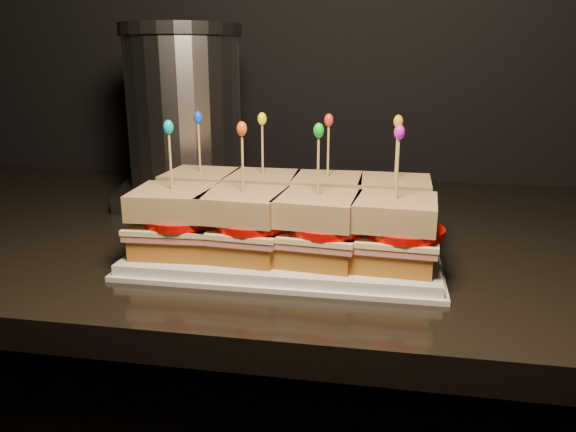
# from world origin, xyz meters

# --- Properties ---
(granite_slab) EXTENTS (2.31, 0.73, 0.04)m
(granite_slab) POSITION_xyz_m (-0.05, 1.64, 0.87)
(granite_slab) COLOR black
(granite_slab) RESTS_ON cabinet
(platter) EXTENTS (0.38, 0.23, 0.02)m
(platter) POSITION_xyz_m (-0.30, 1.50, 0.90)
(platter) COLOR silver
(platter) RESTS_ON granite_slab
(platter_rim) EXTENTS (0.39, 0.24, 0.01)m
(platter_rim) POSITION_xyz_m (-0.30, 1.50, 0.89)
(platter_rim) COLOR silver
(platter_rim) RESTS_ON granite_slab
(sandwich_0_bread_bot) EXTENTS (0.09, 0.09, 0.02)m
(sandwich_0_bread_bot) POSITION_xyz_m (-0.44, 1.56, 0.92)
(sandwich_0_bread_bot) COLOR brown
(sandwich_0_bread_bot) RESTS_ON platter
(sandwich_0_ham) EXTENTS (0.10, 0.10, 0.01)m
(sandwich_0_ham) POSITION_xyz_m (-0.44, 1.56, 0.94)
(sandwich_0_ham) COLOR #BC5F57
(sandwich_0_ham) RESTS_ON sandwich_0_bread_bot
(sandwich_0_cheese) EXTENTS (0.10, 0.10, 0.01)m
(sandwich_0_cheese) POSITION_xyz_m (-0.44, 1.56, 0.95)
(sandwich_0_cheese) COLOR #F2E298
(sandwich_0_cheese) RESTS_ON sandwich_0_ham
(sandwich_0_tomato) EXTENTS (0.09, 0.09, 0.01)m
(sandwich_0_tomato) POSITION_xyz_m (-0.42, 1.55, 0.95)
(sandwich_0_tomato) COLOR #C70704
(sandwich_0_tomato) RESTS_ON sandwich_0_cheese
(sandwich_0_bread_top) EXTENTS (0.10, 0.10, 0.03)m
(sandwich_0_bread_top) POSITION_xyz_m (-0.44, 1.56, 0.97)
(sandwich_0_bread_top) COLOR #5A3410
(sandwich_0_bread_top) RESTS_ON sandwich_0_tomato
(sandwich_0_pick) EXTENTS (0.00, 0.00, 0.09)m
(sandwich_0_pick) POSITION_xyz_m (-0.44, 1.56, 1.02)
(sandwich_0_pick) COLOR tan
(sandwich_0_pick) RESTS_ON sandwich_0_bread_top
(sandwich_0_frill) EXTENTS (0.01, 0.01, 0.02)m
(sandwich_0_frill) POSITION_xyz_m (-0.44, 1.56, 1.06)
(sandwich_0_frill) COLOR blue
(sandwich_0_frill) RESTS_ON sandwich_0_pick
(sandwich_1_bread_bot) EXTENTS (0.09, 0.09, 0.02)m
(sandwich_1_bread_bot) POSITION_xyz_m (-0.35, 1.56, 0.92)
(sandwich_1_bread_bot) COLOR brown
(sandwich_1_bread_bot) RESTS_ON platter
(sandwich_1_ham) EXTENTS (0.10, 0.10, 0.01)m
(sandwich_1_ham) POSITION_xyz_m (-0.35, 1.56, 0.94)
(sandwich_1_ham) COLOR #BC5F57
(sandwich_1_ham) RESTS_ON sandwich_1_bread_bot
(sandwich_1_cheese) EXTENTS (0.10, 0.10, 0.01)m
(sandwich_1_cheese) POSITION_xyz_m (-0.35, 1.56, 0.95)
(sandwich_1_cheese) COLOR #F2E298
(sandwich_1_cheese) RESTS_ON sandwich_1_ham
(sandwich_1_tomato) EXTENTS (0.09, 0.09, 0.01)m
(sandwich_1_tomato) POSITION_xyz_m (-0.33, 1.55, 0.95)
(sandwich_1_tomato) COLOR #C70704
(sandwich_1_tomato) RESTS_ON sandwich_1_cheese
(sandwich_1_bread_top) EXTENTS (0.09, 0.09, 0.03)m
(sandwich_1_bread_top) POSITION_xyz_m (-0.35, 1.56, 0.97)
(sandwich_1_bread_top) COLOR #5A3410
(sandwich_1_bread_top) RESTS_ON sandwich_1_tomato
(sandwich_1_pick) EXTENTS (0.00, 0.00, 0.09)m
(sandwich_1_pick) POSITION_xyz_m (-0.35, 1.56, 1.02)
(sandwich_1_pick) COLOR tan
(sandwich_1_pick) RESTS_ON sandwich_1_bread_top
(sandwich_1_frill) EXTENTS (0.01, 0.01, 0.02)m
(sandwich_1_frill) POSITION_xyz_m (-0.35, 1.56, 1.06)
(sandwich_1_frill) COLOR #F6F40E
(sandwich_1_frill) RESTS_ON sandwich_1_pick
(sandwich_2_bread_bot) EXTENTS (0.09, 0.09, 0.02)m
(sandwich_2_bread_bot) POSITION_xyz_m (-0.26, 1.56, 0.92)
(sandwich_2_bread_bot) COLOR brown
(sandwich_2_bread_bot) RESTS_ON platter
(sandwich_2_ham) EXTENTS (0.10, 0.10, 0.01)m
(sandwich_2_ham) POSITION_xyz_m (-0.26, 1.56, 0.94)
(sandwich_2_ham) COLOR #BC5F57
(sandwich_2_ham) RESTS_ON sandwich_2_bread_bot
(sandwich_2_cheese) EXTENTS (0.10, 0.10, 0.01)m
(sandwich_2_cheese) POSITION_xyz_m (-0.26, 1.56, 0.95)
(sandwich_2_cheese) COLOR #F2E298
(sandwich_2_cheese) RESTS_ON sandwich_2_ham
(sandwich_2_tomato) EXTENTS (0.09, 0.09, 0.01)m
(sandwich_2_tomato) POSITION_xyz_m (-0.25, 1.55, 0.95)
(sandwich_2_tomato) COLOR #C70704
(sandwich_2_tomato) RESTS_ON sandwich_2_cheese
(sandwich_2_bread_top) EXTENTS (0.09, 0.09, 0.03)m
(sandwich_2_bread_top) POSITION_xyz_m (-0.26, 1.56, 0.97)
(sandwich_2_bread_top) COLOR #5A3410
(sandwich_2_bread_top) RESTS_ON sandwich_2_tomato
(sandwich_2_pick) EXTENTS (0.00, 0.00, 0.09)m
(sandwich_2_pick) POSITION_xyz_m (-0.26, 1.56, 1.02)
(sandwich_2_pick) COLOR tan
(sandwich_2_pick) RESTS_ON sandwich_2_bread_top
(sandwich_2_frill) EXTENTS (0.01, 0.01, 0.02)m
(sandwich_2_frill) POSITION_xyz_m (-0.26, 1.56, 1.06)
(sandwich_2_frill) COLOR red
(sandwich_2_frill) RESTS_ON sandwich_2_pick
(sandwich_3_bread_bot) EXTENTS (0.09, 0.09, 0.02)m
(sandwich_3_bread_bot) POSITION_xyz_m (-0.17, 1.56, 0.92)
(sandwich_3_bread_bot) COLOR brown
(sandwich_3_bread_bot) RESTS_ON platter
(sandwich_3_ham) EXTENTS (0.10, 0.10, 0.01)m
(sandwich_3_ham) POSITION_xyz_m (-0.17, 1.56, 0.94)
(sandwich_3_ham) COLOR #BC5F57
(sandwich_3_ham) RESTS_ON sandwich_3_bread_bot
(sandwich_3_cheese) EXTENTS (0.10, 0.10, 0.01)m
(sandwich_3_cheese) POSITION_xyz_m (-0.17, 1.56, 0.95)
(sandwich_3_cheese) COLOR #F2E298
(sandwich_3_cheese) RESTS_ON sandwich_3_ham
(sandwich_3_tomato) EXTENTS (0.09, 0.09, 0.01)m
(sandwich_3_tomato) POSITION_xyz_m (-0.16, 1.55, 0.95)
(sandwich_3_tomato) COLOR #C70704
(sandwich_3_tomato) RESTS_ON sandwich_3_cheese
(sandwich_3_bread_top) EXTENTS (0.09, 0.09, 0.03)m
(sandwich_3_bread_top) POSITION_xyz_m (-0.17, 1.56, 0.97)
(sandwich_3_bread_top) COLOR #5A3410
(sandwich_3_bread_top) RESTS_ON sandwich_3_tomato
(sandwich_3_pick) EXTENTS (0.00, 0.00, 0.09)m
(sandwich_3_pick) POSITION_xyz_m (-0.17, 1.56, 1.02)
(sandwich_3_pick) COLOR tan
(sandwich_3_pick) RESTS_ON sandwich_3_bread_top
(sandwich_3_frill) EXTENTS (0.01, 0.01, 0.02)m
(sandwich_3_frill) POSITION_xyz_m (-0.17, 1.56, 1.06)
(sandwich_3_frill) COLOR orange
(sandwich_3_frill) RESTS_ON sandwich_3_pick
(sandwich_4_bread_bot) EXTENTS (0.09, 0.09, 0.02)m
(sandwich_4_bread_bot) POSITION_xyz_m (-0.44, 1.45, 0.92)
(sandwich_4_bread_bot) COLOR brown
(sandwich_4_bread_bot) RESTS_ON platter
(sandwich_4_ham) EXTENTS (0.10, 0.10, 0.01)m
(sandwich_4_ham) POSITION_xyz_m (-0.44, 1.45, 0.94)
(sandwich_4_ham) COLOR #BC5F57
(sandwich_4_ham) RESTS_ON sandwich_4_bread_bot
(sandwich_4_cheese) EXTENTS (0.11, 0.10, 0.01)m
(sandwich_4_cheese) POSITION_xyz_m (-0.44, 1.45, 0.95)
(sandwich_4_cheese) COLOR #F2E298
(sandwich_4_cheese) RESTS_ON sandwich_4_ham
(sandwich_4_tomato) EXTENTS (0.09, 0.09, 0.01)m
(sandwich_4_tomato) POSITION_xyz_m (-0.42, 1.44, 0.95)
(sandwich_4_tomato) COLOR #C70704
(sandwich_4_tomato) RESTS_ON sandwich_4_cheese
(sandwich_4_bread_top) EXTENTS (0.10, 0.10, 0.03)m
(sandwich_4_bread_top) POSITION_xyz_m (-0.44, 1.45, 0.97)
(sandwich_4_bread_top) COLOR #5A3410
(sandwich_4_bread_top) RESTS_ON sandwich_4_tomato
(sandwich_4_pick) EXTENTS (0.00, 0.00, 0.09)m
(sandwich_4_pick) POSITION_xyz_m (-0.44, 1.45, 1.02)
(sandwich_4_pick) COLOR tan
(sandwich_4_pick) RESTS_ON sandwich_4_bread_top
(sandwich_4_frill) EXTENTS (0.01, 0.01, 0.02)m
(sandwich_4_frill) POSITION_xyz_m (-0.44, 1.45, 1.06)
(sandwich_4_frill) COLOR #07AAB4
(sandwich_4_frill) RESTS_ON sandwich_4_pick
(sandwich_5_bread_bot) EXTENTS (0.10, 0.10, 0.02)m
(sandwich_5_bread_bot) POSITION_xyz_m (-0.35, 1.45, 0.92)
(sandwich_5_bread_bot) COLOR brown
(sandwich_5_bread_bot) RESTS_ON platter
(sandwich_5_ham) EXTENTS (0.11, 0.10, 0.01)m
(sandwich_5_ham) POSITION_xyz_m (-0.35, 1.45, 0.94)
(sandwich_5_ham) COLOR #BC5F57
(sandwich_5_ham) RESTS_ON sandwich_5_bread_bot
(sandwich_5_cheese) EXTENTS (0.11, 0.10, 0.01)m
(sandwich_5_cheese) POSITION_xyz_m (-0.35, 1.45, 0.95)
(sandwich_5_cheese) COLOR #F2E298
(sandwich_5_cheese) RESTS_ON sandwich_5_ham
(sandwich_5_tomato) EXTENTS (0.09, 0.09, 0.01)m
(sandwich_5_tomato) POSITION_xyz_m (-0.33, 1.44, 0.95)
(sandwich_5_tomato) COLOR #C70704
(sandwich_5_tomato) RESTS_ON sandwich_5_cheese
(sandwich_5_bread_top) EXTENTS (0.10, 0.10, 0.03)m
(sandwich_5_bread_top) POSITION_xyz_m (-0.35, 1.45, 0.97)
(sandwich_5_bread_top) COLOR #5A3410
(sandwich_5_bread_top) RESTS_ON sandwich_5_tomato
(sandwich_5_pick) EXTENTS (0.00, 0.00, 0.09)m
(sandwich_5_pick) POSITION_xyz_m (-0.35, 1.45, 1.02)
(sandwich_5_pick) COLOR tan
(sandwich_5_pick) RESTS_ON sandwich_5_bread_top
(sandwich_5_frill) EXTENTS (0.01, 0.01, 0.02)m
(sandwich_5_frill) POSITION_xyz_m (-0.35, 1.45, 1.06)
(sandwich_5_frill) COLOR #E55611
(sandwich_5_frill) RESTS_ON sandwich_5_pick
(sandwich_6_bread_bot) EXTENTS (0.10, 0.10, 0.02)m
(sandwich_6_bread_bot) POSITION_xyz_m (-0.26, 1.45, 0.92)
(sandwich_6_bread_bot) COLOR brown
(sandwich_6_bread_bot) RESTS_ON platter
(sandwich_6_ham) EXTENTS (0.11, 0.10, 0.01)m
(sandwich_6_ham) POSITION_xyz_m (-0.26, 1.45, 0.94)
(sandwich_6_ham) COLOR #BC5F57
(sandwich_6_ham) RESTS_ON sandwich_6_bread_bot
(sandwich_6_cheese) EXTENTS (0.11, 0.11, 0.01)m
(sandwich_6_cheese) POSITION_xyz_m (-0.26, 1.45, 0.95)
(sandwich_6_cheese) COLOR #F2E298
(sandwich_6_cheese) RESTS_ON sandwich_6_ham
(sandwich_6_tomato) EXTENTS (0.09, 0.09, 0.01)m
(sandwich_6_tomato) POSITION_xyz_m (-0.25, 1.44, 0.95)
(sandwich_6_tomato) COLOR #C70704
(sandwich_6_tomato) RESTS_ON sandwich_6_cheese
(sandwich_6_bread_top) EXTENTS (0.10, 0.10, 0.03)m
(sandwich_6_bread_top) POSITION_xyz_m (-0.26, 1.45, 0.97)
(sandwich_6_bread_top) COLOR #5A3410
(sandwich_6_bread_top) RESTS_ON sandwich_6_tomato
(sandwich_6_pick) EXTENTS (0.00, 0.00, 0.09)m
(sandwich_6_pick) POSITION_xyz_m (-0.26, 1.45, 1.02)
(sandwich_6_pick) COLOR tan
(sandwich_6_pick) RESTS_ON sandwich_6_bread_top
(sandwich_6_frill) EXTENTS (0.01, 0.01, 0.02)m
(sandwich_6_frill) POSITION_xyz_m (-0.26, 1.45, 1.06)
(sandwich_6_frill) COLOR green
(sandwich_6_frill) RESTS_ON sandwich_6_pick
(sandwich_7_bread_bot) EXTENTS (0.10, 0.10, 0.02)m
(sandwich_7_bread_bot) POSITION_xyz_m (-0.17, 1.45, 0.92)
(sandwich_7_bread_bot) COLOR brown
(sandwich_7_bread_bot) RESTS_ON platter
(sandwich_7_ham) EXTENTS (0.10, 0.10, 0.01)m
(sandwich_7_ham) POSITION_xyz_m (-0.17, 1.45, 0.94)
(sandwich_7_ham) COLOR #BC5F57
(sandwich_7_ham) RESTS_ON sandwich_7_bread_bot
(sandwich_7_cheese) EXTENTS (0.11, 0.10, 0.01)m
(sandwich_7_cheese) POSITION_xyz_m (-0.17, 1.45, 0.95)
(sandwich_7_cheese) COLOR #F2E298
(sandwich_7_cheese) RESTS_ON sandwich_7_ham
(sandwich_7_tomato) EXTENTS (0.09, 0.09, 0.01)m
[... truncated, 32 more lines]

